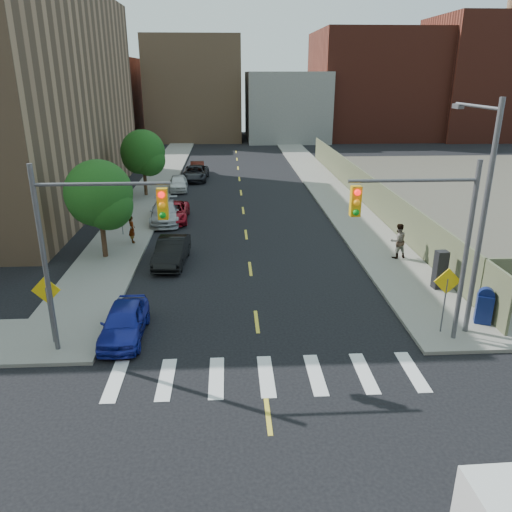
{
  "coord_description": "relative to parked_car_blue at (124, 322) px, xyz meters",
  "views": [
    {
      "loc": [
        -1.06,
        -10.56,
        9.74
      ],
      "look_at": [
        0.11,
        10.51,
        2.0
      ],
      "focal_mm": 35.0,
      "sensor_mm": 36.0,
      "label": 1
    }
  ],
  "objects": [
    {
      "name": "ground",
      "position": [
        5.22,
        -7.0,
        -0.67
      ],
      "size": [
        160.0,
        160.0,
        0.0
      ],
      "primitive_type": "plane",
      "color": "black",
      "rests_on": "ground"
    },
    {
      "name": "sidewalk_nw",
      "position": [
        -2.53,
        34.5,
        -0.6
      ],
      "size": [
        3.5,
        73.0,
        0.15
      ],
      "primitive_type": "cube",
      "color": "gray",
      "rests_on": "ground"
    },
    {
      "name": "sidewalk_ne",
      "position": [
        12.97,
        34.5,
        -0.6
      ],
      "size": [
        3.5,
        73.0,
        0.15
      ],
      "primitive_type": "cube",
      "color": "gray",
      "rests_on": "ground"
    },
    {
      "name": "fence_north",
      "position": [
        14.82,
        21.0,
        0.58
      ],
      "size": [
        0.12,
        44.0,
        2.5
      ],
      "primitive_type": "cube",
      "color": "#646949",
      "rests_on": "ground"
    },
    {
      "name": "bg_bldg_west",
      "position": [
        -16.78,
        63.0,
        5.33
      ],
      "size": [
        14.0,
        18.0,
        12.0
      ],
      "primitive_type": "cube",
      "color": "#592319",
      "rests_on": "ground"
    },
    {
      "name": "bg_bldg_midwest",
      "position": [
        -0.78,
        65.0,
        6.83
      ],
      "size": [
        14.0,
        16.0,
        15.0
      ],
      "primitive_type": "cube",
      "color": "#8C6B4C",
      "rests_on": "ground"
    },
    {
      "name": "bg_bldg_center",
      "position": [
        13.22,
        63.0,
        4.33
      ],
      "size": [
        12.0,
        16.0,
        10.0
      ],
      "primitive_type": "cube",
      "color": "gray",
      "rests_on": "ground"
    },
    {
      "name": "bg_bldg_east",
      "position": [
        27.22,
        65.0,
        7.33
      ],
      "size": [
        18.0,
        18.0,
        16.0
      ],
      "primitive_type": "cube",
      "color": "#592319",
      "rests_on": "ground"
    },
    {
      "name": "bg_bldg_fareast",
      "position": [
        43.22,
        63.0,
        8.33
      ],
      "size": [
        14.0,
        16.0,
        18.0
      ],
      "primitive_type": "cube",
      "color": "#592319",
      "rests_on": "ground"
    },
    {
      "name": "smokestack",
      "position": [
        47.22,
        63.0,
        13.33
      ],
      "size": [
        1.8,
        1.8,
        28.0
      ],
      "primitive_type": "cylinder",
      "color": "#8C6B4C",
      "rests_on": "ground"
    },
    {
      "name": "signal_nw",
      "position": [
        -0.77,
        -1.0,
        3.86
      ],
      "size": [
        4.59,
        0.3,
        7.0
      ],
      "color": "#59595E",
      "rests_on": "ground"
    },
    {
      "name": "signal_ne",
      "position": [
        11.2,
        -1.0,
        3.86
      ],
      "size": [
        4.59,
        0.3,
        7.0
      ],
      "color": "#59595E",
      "rests_on": "ground"
    },
    {
      "name": "streetlight_ne",
      "position": [
        13.42,
        -0.1,
        4.55
      ],
      "size": [
        0.25,
        3.7,
        9.0
      ],
      "color": "#59595E",
      "rests_on": "ground"
    },
    {
      "name": "warn_sign_nw",
      "position": [
        -2.58,
        -0.5,
        1.32
      ],
      "size": [
        1.06,
        0.06,
        2.83
      ],
      "color": "#59595E",
      "rests_on": "ground"
    },
    {
      "name": "warn_sign_ne",
      "position": [
        12.42,
        -0.5,
        1.32
      ],
      "size": [
        1.06,
        0.06,
        2.83
      ],
      "color": "#59595E",
      "rests_on": "ground"
    },
    {
      "name": "warn_sign_midwest",
      "position": [
        -2.58,
        13.0,
        1.32
      ],
      "size": [
        1.06,
        0.06,
        2.83
      ],
      "color": "#59595E",
      "rests_on": "ground"
    },
    {
      "name": "tree_west_near",
      "position": [
        -2.79,
        9.05,
        2.81
      ],
      "size": [
        3.66,
        3.64,
        5.52
      ],
      "color": "#332114",
      "rests_on": "ground"
    },
    {
      "name": "tree_west_far",
      "position": [
        -2.79,
        24.05,
        2.81
      ],
      "size": [
        3.66,
        3.64,
        5.52
      ],
      "color": "#332114",
      "rests_on": "ground"
    },
    {
      "name": "parked_car_blue",
      "position": [
        0.0,
        0.0,
        0.0
      ],
      "size": [
        1.59,
        3.94,
        1.34
      ],
      "primitive_type": "imported",
      "rotation": [
        0.0,
        0.0,
        0.0
      ],
      "color": "#1C269A",
      "rests_on": "ground"
    },
    {
      "name": "parked_car_black",
      "position": [
        1.02,
        8.02,
        0.03
      ],
      "size": [
        1.79,
        4.37,
        1.41
      ],
      "primitive_type": "imported",
      "rotation": [
        0.0,
        0.0,
        -0.07
      ],
      "color": "black",
      "rests_on": "ground"
    },
    {
      "name": "parked_car_red",
      "position": [
        0.22,
        16.43,
        -0.03
      ],
      "size": [
        2.18,
        4.63,
        1.28
      ],
      "primitive_type": "imported",
      "rotation": [
        0.0,
        0.0,
        0.01
      ],
      "color": "maroon",
      "rests_on": "ground"
    },
    {
      "name": "parked_car_silver",
      "position": [
        -0.28,
        16.15,
        0.03
      ],
      "size": [
        2.29,
        4.94,
        1.4
      ],
      "primitive_type": "imported",
      "rotation": [
        0.0,
        0.0,
        0.07
      ],
      "color": "#B3B6BB",
      "rests_on": "ground"
    },
    {
      "name": "parked_car_white",
      "position": [
        -0.28,
        26.22,
        0.0
      ],
      "size": [
        1.83,
        4.04,
        1.35
      ],
      "primitive_type": "imported",
      "rotation": [
        0.0,
        0.0,
        0.06
      ],
      "color": "silver",
      "rests_on": "ground"
    },
    {
      "name": "parked_car_maroon",
      "position": [
        1.01,
        33.49,
        -0.03
      ],
      "size": [
        1.62,
        4.0,
        1.29
      ],
      "primitive_type": "imported",
      "rotation": [
        0.0,
        0.0,
        0.06
      ],
      "color": "#44140D",
      "rests_on": "ground"
    },
    {
      "name": "parked_car_grey",
      "position": [
        0.96,
        30.68,
        0.02
      ],
      "size": [
        2.56,
        5.11,
        1.39
      ],
      "primitive_type": "imported",
      "rotation": [
        0.0,
        0.0,
        -0.05
      ],
      "color": "black",
      "rests_on": "ground"
    },
    {
      "name": "mailbox",
      "position": [
        14.42,
        0.15,
        0.23
      ],
      "size": [
        0.76,
        0.68,
        1.54
      ],
      "rotation": [
        0.0,
        0.0,
        -0.38
      ],
      "color": "#0E1A53",
      "rests_on": "sidewalk_ne"
    },
    {
      "name": "payphone",
      "position": [
        14.01,
        3.69,
        0.4
      ],
      "size": [
        0.6,
        0.51,
        1.85
      ],
      "primitive_type": "cube",
      "rotation": [
        0.0,
        0.0,
        0.12
      ],
      "color": "black",
      "rests_on": "sidewalk_ne"
    },
    {
      "name": "pedestrian_west",
      "position": [
        -1.67,
        11.36,
        0.3
      ],
      "size": [
        0.57,
        0.7,
        1.65
      ],
      "primitive_type": "imported",
      "rotation": [
        0.0,
        0.0,
        1.92
      ],
      "color": "gray",
      "rests_on": "sidewalk_nw"
    },
    {
      "name": "pedestrian_east",
      "position": [
        13.37,
        7.88,
        0.45
      ],
      "size": [
        1.08,
        0.91,
        1.94
      ],
      "primitive_type": "imported",
      "rotation": [
        0.0,
        0.0,
        3.35
      ],
      "color": "gray",
      "rests_on": "sidewalk_ne"
    }
  ]
}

